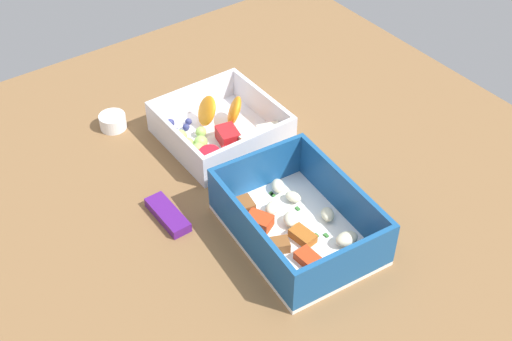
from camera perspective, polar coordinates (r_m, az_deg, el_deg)
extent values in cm
cube|color=brown|center=(85.49, -0.41, -1.19)|extent=(80.00, 80.00, 2.00)
cube|color=white|center=(77.78, 3.53, -5.36)|extent=(19.48, 14.79, 0.60)
cube|color=#19518C|center=(70.84, 7.64, -8.13)|extent=(1.71, 13.29, 5.61)
cube|color=#19518C|center=(80.97, 0.14, 0.09)|extent=(1.71, 13.29, 5.61)
cube|color=#19518C|center=(73.16, -0.54, -5.56)|extent=(17.22, 2.04, 5.61)
cube|color=#19518C|center=(78.39, 7.49, -2.04)|extent=(17.22, 2.04, 5.61)
ellipsoid|color=beige|center=(79.07, 1.37, -3.21)|extent=(2.54, 2.59, 1.07)
ellipsoid|color=beige|center=(76.03, 7.77, -5.79)|extent=(2.25, 2.95, 1.36)
ellipsoid|color=beige|center=(81.83, 1.89, -1.31)|extent=(2.72, 2.45, 1.12)
ellipsoid|color=beige|center=(77.73, 2.96, -4.18)|extent=(2.85, 2.63, 1.17)
ellipsoid|color=beige|center=(80.56, 3.19, -2.26)|extent=(2.44, 2.03, 1.04)
ellipsoid|color=beige|center=(78.73, 6.14, -3.73)|extent=(2.65, 2.40, 1.09)
cube|color=brown|center=(78.85, -1.37, -3.23)|extent=(2.83, 3.47, 1.77)
cube|color=brown|center=(75.03, 1.53, -6.46)|extent=(2.96, 3.89, 1.30)
cube|color=red|center=(74.07, 4.58, -7.60)|extent=(3.32, 2.13, 1.05)
cube|color=red|center=(77.48, 0.27, -4.37)|extent=(3.60, 3.24, 1.51)
cube|color=#AD5B1E|center=(76.36, 4.01, -5.59)|extent=(3.21, 2.18, 1.10)
cube|color=red|center=(72.06, 4.39, -9.29)|extent=(2.85, 3.27, 1.32)
cube|color=#387A33|center=(77.28, 6.02, -5.53)|extent=(0.60, 0.40, 0.20)
cube|color=#387A33|center=(80.04, 3.58, -3.27)|extent=(0.60, 0.40, 0.20)
cube|color=#387A33|center=(76.62, 8.66, -6.39)|extent=(0.60, 0.40, 0.20)
cube|color=#387A33|center=(77.15, 5.16, -5.55)|extent=(0.60, 0.40, 0.20)
cube|color=#387A33|center=(81.56, 1.08, -2.13)|extent=(0.60, 0.40, 0.20)
cube|color=#387A33|center=(81.56, 1.38, -2.13)|extent=(0.60, 0.40, 0.20)
cube|color=white|center=(91.10, -3.00, 2.97)|extent=(14.68, 14.59, 0.60)
cube|color=white|center=(85.06, -0.46, 1.81)|extent=(0.62, 14.57, 4.08)
cube|color=white|center=(94.56, -5.40, 6.23)|extent=(0.62, 14.57, 4.08)
cube|color=white|center=(86.98, -6.91, 2.50)|extent=(13.46, 0.62, 4.08)
cube|color=white|center=(92.80, 0.57, 5.67)|extent=(13.46, 0.62, 4.08)
ellipsoid|color=orange|center=(91.26, -1.86, 5.13)|extent=(4.94, 4.68, 4.36)
ellipsoid|color=orange|center=(91.44, -4.23, 5.11)|extent=(4.83, 4.11, 4.35)
cube|color=#F4EACC|center=(88.02, -0.18, 2.49)|extent=(2.64, 3.38, 1.92)
cube|color=#F4EACC|center=(89.43, 1.16, 3.19)|extent=(3.15, 3.67, 1.87)
cube|color=red|center=(86.71, -1.72, 1.59)|extent=(2.67, 3.02, 1.50)
cube|color=red|center=(88.94, -2.42, 2.96)|extent=(3.75, 3.11, 1.99)
sphere|color=#9ECC60|center=(88.25, -4.74, 2.42)|extent=(1.86, 1.86, 1.86)
sphere|color=#9ECC60|center=(89.52, -6.48, 2.92)|extent=(1.84, 1.84, 1.84)
sphere|color=#9ECC60|center=(90.27, -4.72, 3.30)|extent=(1.48, 1.48, 1.48)
sphere|color=#9ECC60|center=(88.39, -5.81, 2.31)|extent=(1.62, 1.62, 1.62)
sphere|color=#9ECC60|center=(87.06, -4.92, 1.79)|extent=(1.90, 1.90, 1.90)
cone|color=red|center=(85.60, -3.97, 1.14)|extent=(2.67, 2.67, 2.14)
sphere|color=navy|center=(91.28, -6.93, 3.39)|extent=(0.95, 0.95, 0.95)
sphere|color=navy|center=(92.69, -5.80, 4.18)|extent=(0.96, 0.96, 0.96)
sphere|color=navy|center=(92.54, -7.32, 4.05)|extent=(1.18, 1.18, 1.18)
sphere|color=navy|center=(91.73, -6.00, 3.71)|extent=(0.97, 0.97, 0.97)
cube|color=#51197A|center=(79.78, -7.44, -3.90)|extent=(7.02, 2.47, 1.20)
cylinder|color=white|center=(94.39, -12.14, 4.11)|extent=(3.65, 3.65, 2.08)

